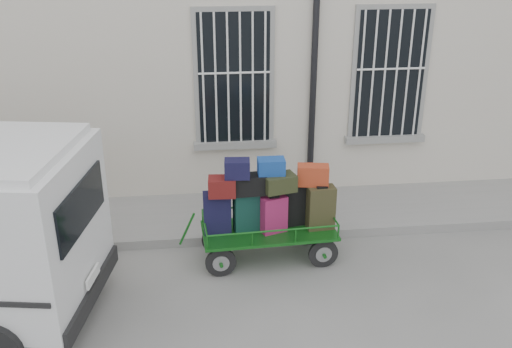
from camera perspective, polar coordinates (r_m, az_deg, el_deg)
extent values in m
plane|color=slate|center=(7.95, 2.66, -11.69)|extent=(80.00, 80.00, 0.00)
cube|color=beige|center=(12.08, -1.26, 15.82)|extent=(24.00, 5.00, 6.00)
cylinder|color=black|center=(9.73, 5.91, 12.74)|extent=(0.11, 0.11, 5.60)
cube|color=black|center=(9.71, -2.21, 9.50)|extent=(1.20, 0.08, 2.20)
cube|color=gray|center=(10.03, -2.10, 3.02)|extent=(1.45, 0.22, 0.12)
cube|color=black|center=(10.27, 13.21, 9.66)|extent=(1.20, 0.08, 2.20)
cube|color=gray|center=(10.57, 12.68, 3.51)|extent=(1.45, 0.22, 0.12)
cube|color=gray|center=(9.78, 0.67, -4.01)|extent=(24.00, 1.70, 0.15)
cylinder|color=black|center=(8.16, -3.54, -8.83)|extent=(0.44, 0.08, 0.44)
cylinder|color=gray|center=(8.16, -3.54, -8.83)|extent=(0.25, 0.09, 0.24)
cylinder|color=black|center=(8.74, -4.01, -6.53)|extent=(0.44, 0.08, 0.44)
cylinder|color=gray|center=(8.74, -4.01, -6.53)|extent=(0.25, 0.09, 0.24)
cylinder|color=black|center=(8.41, 6.74, -7.91)|extent=(0.44, 0.08, 0.44)
cylinder|color=gray|center=(8.41, 6.74, -7.91)|extent=(0.25, 0.09, 0.24)
cylinder|color=black|center=(8.97, 5.59, -5.75)|extent=(0.44, 0.08, 0.44)
cylinder|color=gray|center=(8.97, 5.59, -5.75)|extent=(0.25, 0.09, 0.24)
cube|color=#155B18|center=(8.41, 1.27, -5.68)|extent=(1.98, 0.98, 0.04)
cylinder|color=#155B18|center=(8.23, -6.92, -5.48)|extent=(0.26, 0.05, 0.49)
cube|color=black|center=(8.21, -3.91, -3.88)|extent=(0.39, 0.22, 0.62)
cube|color=black|center=(8.07, -3.97, -1.84)|extent=(0.16, 0.11, 0.03)
cube|color=#0C2E27|center=(8.23, -0.94, -3.80)|extent=(0.40, 0.25, 0.60)
cube|color=black|center=(8.10, -0.95, -1.82)|extent=(0.15, 0.10, 0.03)
cube|color=#8E1947|center=(8.22, 1.79, -4.03)|extent=(0.41, 0.30, 0.55)
cube|color=black|center=(8.09, 1.81, -2.21)|extent=(0.15, 0.10, 0.03)
cube|color=black|center=(8.42, 3.63, -3.07)|extent=(0.40, 0.26, 0.63)
cube|color=black|center=(8.28, 3.69, -1.02)|extent=(0.16, 0.11, 0.03)
cube|color=#35321A|center=(8.35, 6.49, -3.36)|extent=(0.41, 0.26, 0.65)
cube|color=black|center=(8.20, 6.59, -1.24)|extent=(0.16, 0.12, 0.03)
cube|color=#571112|center=(7.95, -3.42, -1.27)|extent=(0.40, 0.31, 0.26)
cube|color=black|center=(8.03, -0.75, -1.05)|extent=(0.50, 0.28, 0.28)
cube|color=black|center=(8.05, 2.34, -0.89)|extent=(0.51, 0.40, 0.24)
cube|color=maroon|center=(8.23, 5.71, -0.11)|extent=(0.48, 0.30, 0.30)
cube|color=black|center=(7.87, -1.89, 0.53)|extent=(0.37, 0.26, 0.26)
cube|color=navy|center=(7.99, 1.53, 0.77)|extent=(0.38, 0.25, 0.22)
cube|color=black|center=(6.85, -17.09, -3.09)|extent=(0.28, 1.43, 0.57)
cube|color=black|center=(7.44, -16.10, -11.30)|extent=(0.42, 1.89, 0.23)
cube|color=white|center=(7.30, -15.99, -9.79)|extent=(0.10, 0.43, 0.12)
cylinder|color=black|center=(8.49, -19.00, -7.82)|extent=(0.73, 0.34, 0.70)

